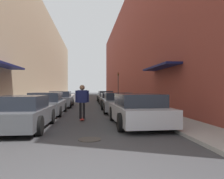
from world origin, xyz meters
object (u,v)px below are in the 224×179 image
object	(u,v)px
parked_car_right_1	(117,102)
manhole_cover	(90,139)
parked_car_left_0	(23,113)
traffic_light	(118,83)
parked_car_left_2	(61,99)
parked_car_right_2	(110,99)
parked_car_left_1	(47,104)
parked_car_right_0	(138,110)
parked_car_right_3	(105,97)
skateboarder	(82,99)

from	to	relation	value
parked_car_right_1	manhole_cover	xyz separation A→B (m)	(-1.90, -7.79, -0.62)
parked_car_left_0	traffic_light	size ratio (longest dim) A/B	1.07
parked_car_left_2	parked_car_right_2	world-z (taller)	parked_car_left_2
parked_car_left_1	parked_car_left_2	size ratio (longest dim) A/B	1.04
parked_car_left_1	parked_car_right_0	distance (m)	6.38
parked_car_right_2	manhole_cover	xyz separation A→B (m)	(-1.97, -13.60, -0.56)
parked_car_left_2	parked_car_right_2	xyz separation A→B (m)	(4.29, 1.41, -0.08)
parked_car_left_0	parked_car_left_2	world-z (taller)	parked_car_left_2
parked_car_left_2	parked_car_right_3	distance (m)	8.04
parked_car_right_2	parked_car_right_3	size ratio (longest dim) A/B	1.11
parked_car_right_2	parked_car_left_2	bearing A→B (deg)	-161.82
parked_car_left_2	parked_car_right_0	distance (m)	10.72
parked_car_left_0	manhole_cover	bearing A→B (deg)	-37.50
parked_car_left_2	parked_car_right_2	size ratio (longest dim) A/B	0.98
parked_car_left_0	parked_car_right_2	distance (m)	12.50
parked_car_left_2	skateboarder	bearing A→B (deg)	-76.12
parked_car_left_1	parked_car_right_1	bearing A→B (deg)	11.83
parked_car_left_2	skateboarder	distance (m)	8.31
parked_car_left_1	traffic_light	world-z (taller)	traffic_light
parked_car_right_3	parked_car_left_2	bearing A→B (deg)	-122.51
traffic_light	parked_car_left_2	bearing A→B (deg)	-118.21
parked_car_left_0	manhole_cover	size ratio (longest dim) A/B	5.77
parked_car_right_0	parked_car_left_2	bearing A→B (deg)	114.16
parked_car_right_1	manhole_cover	distance (m)	8.04
parked_car_right_1	parked_car_left_1	bearing A→B (deg)	-168.17
parked_car_right_1	manhole_cover	bearing A→B (deg)	-103.71
parked_car_left_0	traffic_light	xyz separation A→B (m)	(6.83, 22.62, 1.80)
parked_car_left_0	parked_car_left_2	size ratio (longest dim) A/B	0.90
parked_car_right_1	skateboarder	world-z (taller)	skateboarder
parked_car_left_1	parked_car_left_2	bearing A→B (deg)	88.02
parked_car_right_3	manhole_cover	size ratio (longest dim) A/B	5.88
parked_car_right_3	skateboarder	world-z (taller)	skateboarder
parked_car_right_1	parked_car_right_2	distance (m)	5.81
parked_car_right_0	parked_car_right_1	world-z (taller)	parked_car_right_0
parked_car_left_0	parked_car_left_1	distance (m)	4.93
parked_car_right_3	manhole_cover	xyz separation A→B (m)	(-2.00, -18.97, -0.61)
traffic_light	parked_car_right_3	bearing A→B (deg)	-112.50
parked_car_left_0	parked_car_right_1	world-z (taller)	parked_car_right_1
manhole_cover	parked_car_right_2	bearing A→B (deg)	81.76
parked_car_right_3	skateboarder	bearing A→B (deg)	-98.92
skateboarder	parked_car_right_0	bearing A→B (deg)	-35.79
traffic_light	parked_car_left_0	bearing A→B (deg)	-106.81
parked_car_left_2	skateboarder	xyz separation A→B (m)	(1.99, -8.05, 0.43)
manhole_cover	parked_car_right_0	bearing A→B (deg)	49.43
manhole_cover	parked_car_right_1	bearing A→B (deg)	76.29
parked_car_left_1	skateboarder	bearing A→B (deg)	-51.44
parked_car_right_0	manhole_cover	xyz separation A→B (m)	(-2.06, -2.41, -0.64)
parked_car_left_2	skateboarder	size ratio (longest dim) A/B	2.58
parked_car_left_0	parked_car_left_1	xyz separation A→B (m)	(0.02, 4.93, 0.01)
parked_car_left_0	parked_car_left_1	bearing A→B (deg)	89.82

